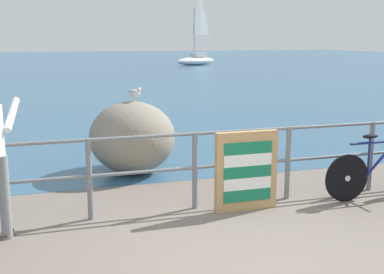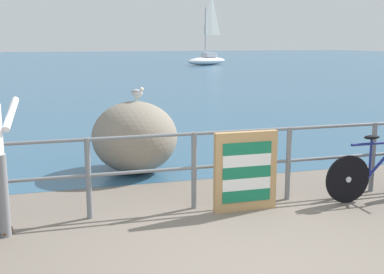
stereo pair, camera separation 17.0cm
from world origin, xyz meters
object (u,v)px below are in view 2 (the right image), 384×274
bicycle (381,172)px  breakwater_boulder_main (135,137)px  folded_deckchair_stack (246,171)px  sailboat (207,57)px  seagull (137,92)px

bicycle → breakwater_boulder_main: size_ratio=1.14×
folded_deckchair_stack → breakwater_boulder_main: size_ratio=0.70×
bicycle → breakwater_boulder_main: (-3.02, 2.41, 0.20)m
sailboat → seagull: bearing=43.0°
seagull → sailboat: (12.06, 33.65, -0.62)m
breakwater_boulder_main → sailboat: 35.85m
bicycle → folded_deckchair_stack: 1.98m
folded_deckchair_stack → seagull: seagull is taller
breakwater_boulder_main → seagull: size_ratio=4.54×
seagull → breakwater_boulder_main: bearing=-70.4°
breakwater_boulder_main → sailboat: bearing=70.2°
breakwater_boulder_main → seagull: bearing=49.0°
breakwater_boulder_main → seagull: (0.07, 0.08, 0.73)m
folded_deckchair_stack → seagull: (-0.98, 2.39, 0.81)m
breakwater_boulder_main → sailboat: sailboat is taller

